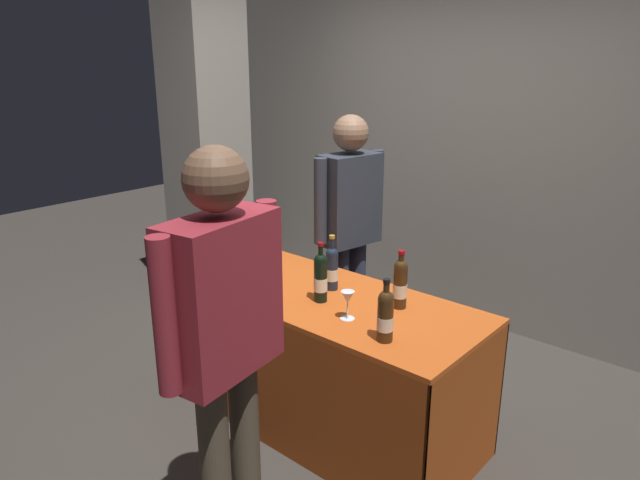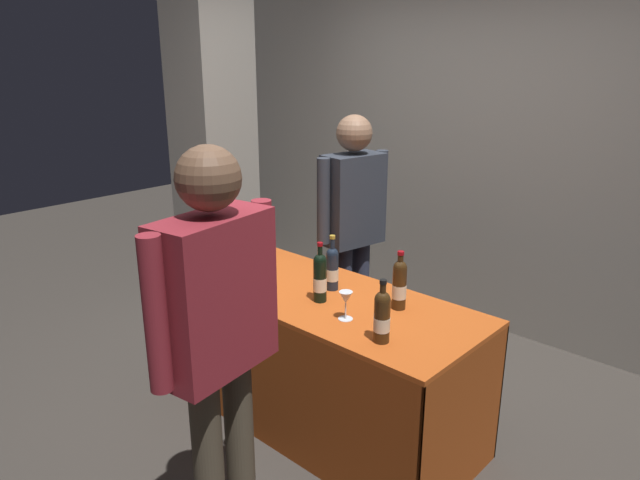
{
  "view_description": "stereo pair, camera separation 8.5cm",
  "coord_description": "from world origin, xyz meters",
  "px_view_note": "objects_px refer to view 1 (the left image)",
  "views": [
    {
      "loc": [
        1.89,
        -2.17,
        2.0
      ],
      "look_at": [
        0.0,
        0.0,
        1.08
      ],
      "focal_mm": 32.75,
      "sensor_mm": 36.0,
      "label": 1
    },
    {
      "loc": [
        1.95,
        -2.11,
        2.0
      ],
      "look_at": [
        0.0,
        0.0,
        1.08
      ],
      "focal_mm": 32.75,
      "sensor_mm": 36.0,
      "label": 2
    }
  ],
  "objects_px": {
    "tasting_table": "(320,334)",
    "taster_foreground_right": "(224,325)",
    "flower_vase": "(258,273)",
    "featured_wine_bottle": "(385,315)",
    "wine_glass_near_vendor": "(348,299)",
    "vendor_presenter": "(349,219)",
    "display_bottle_0": "(237,251)",
    "concrete_pillar": "(204,111)"
  },
  "relations": [
    {
      "from": "featured_wine_bottle",
      "to": "display_bottle_0",
      "type": "bearing_deg",
      "value": 174.01
    },
    {
      "from": "featured_wine_bottle",
      "to": "vendor_presenter",
      "type": "relative_size",
      "value": 0.18
    },
    {
      "from": "tasting_table",
      "to": "flower_vase",
      "type": "xyz_separation_m",
      "value": [
        -0.27,
        -0.19,
        0.34
      ]
    },
    {
      "from": "concrete_pillar",
      "to": "flower_vase",
      "type": "distance_m",
      "value": 1.96
    },
    {
      "from": "display_bottle_0",
      "to": "tasting_table",
      "type": "bearing_deg",
      "value": 9.96
    },
    {
      "from": "featured_wine_bottle",
      "to": "flower_vase",
      "type": "distance_m",
      "value": 0.84
    },
    {
      "from": "featured_wine_bottle",
      "to": "taster_foreground_right",
      "type": "relative_size",
      "value": 0.17
    },
    {
      "from": "display_bottle_0",
      "to": "wine_glass_near_vendor",
      "type": "distance_m",
      "value": 0.85
    },
    {
      "from": "tasting_table",
      "to": "vendor_presenter",
      "type": "xyz_separation_m",
      "value": [
        -0.34,
        0.68,
        0.44
      ]
    },
    {
      "from": "wine_glass_near_vendor",
      "to": "vendor_presenter",
      "type": "xyz_separation_m",
      "value": [
        -0.65,
        0.83,
        0.1
      ]
    },
    {
      "from": "flower_vase",
      "to": "display_bottle_0",
      "type": "bearing_deg",
      "value": 160.43
    },
    {
      "from": "flower_vase",
      "to": "vendor_presenter",
      "type": "height_order",
      "value": "vendor_presenter"
    },
    {
      "from": "concrete_pillar",
      "to": "taster_foreground_right",
      "type": "relative_size",
      "value": 1.83
    },
    {
      "from": "featured_wine_bottle",
      "to": "vendor_presenter",
      "type": "bearing_deg",
      "value": 135.46
    },
    {
      "from": "concrete_pillar",
      "to": "featured_wine_bottle",
      "type": "distance_m",
      "value": 2.68
    },
    {
      "from": "wine_glass_near_vendor",
      "to": "taster_foreground_right",
      "type": "distance_m",
      "value": 0.79
    },
    {
      "from": "vendor_presenter",
      "to": "featured_wine_bottle",
      "type": "bearing_deg",
      "value": 55.63
    },
    {
      "from": "concrete_pillar",
      "to": "vendor_presenter",
      "type": "distance_m",
      "value": 1.62
    },
    {
      "from": "display_bottle_0",
      "to": "flower_vase",
      "type": "height_order",
      "value": "display_bottle_0"
    },
    {
      "from": "concrete_pillar",
      "to": "vendor_presenter",
      "type": "bearing_deg",
      "value": -2.34
    },
    {
      "from": "tasting_table",
      "to": "wine_glass_near_vendor",
      "type": "xyz_separation_m",
      "value": [
        0.3,
        -0.15,
        0.34
      ]
    },
    {
      "from": "tasting_table",
      "to": "wine_glass_near_vendor",
      "type": "height_order",
      "value": "wine_glass_near_vendor"
    },
    {
      "from": "featured_wine_bottle",
      "to": "wine_glass_near_vendor",
      "type": "xyz_separation_m",
      "value": [
        -0.26,
        0.07,
        -0.02
      ]
    },
    {
      "from": "taster_foreground_right",
      "to": "featured_wine_bottle",
      "type": "bearing_deg",
      "value": -27.02
    },
    {
      "from": "concrete_pillar",
      "to": "taster_foreground_right",
      "type": "height_order",
      "value": "concrete_pillar"
    },
    {
      "from": "display_bottle_0",
      "to": "wine_glass_near_vendor",
      "type": "xyz_separation_m",
      "value": [
        0.85,
        -0.05,
        -0.04
      ]
    },
    {
      "from": "featured_wine_bottle",
      "to": "wine_glass_near_vendor",
      "type": "relative_size",
      "value": 2.07
    },
    {
      "from": "featured_wine_bottle",
      "to": "flower_vase",
      "type": "relative_size",
      "value": 0.94
    },
    {
      "from": "display_bottle_0",
      "to": "vendor_presenter",
      "type": "height_order",
      "value": "vendor_presenter"
    },
    {
      "from": "tasting_table",
      "to": "display_bottle_0",
      "type": "relative_size",
      "value": 5.51
    },
    {
      "from": "wine_glass_near_vendor",
      "to": "vendor_presenter",
      "type": "relative_size",
      "value": 0.09
    },
    {
      "from": "display_bottle_0",
      "to": "flower_vase",
      "type": "distance_m",
      "value": 0.29
    },
    {
      "from": "tasting_table",
      "to": "featured_wine_bottle",
      "type": "xyz_separation_m",
      "value": [
        0.57,
        -0.21,
        0.36
      ]
    },
    {
      "from": "wine_glass_near_vendor",
      "to": "taster_foreground_right",
      "type": "xyz_separation_m",
      "value": [
        0.02,
        -0.77,
        0.15
      ]
    },
    {
      "from": "vendor_presenter",
      "to": "taster_foreground_right",
      "type": "relative_size",
      "value": 0.96
    },
    {
      "from": "tasting_table",
      "to": "taster_foreground_right",
      "type": "xyz_separation_m",
      "value": [
        0.33,
        -0.92,
        0.5
      ]
    },
    {
      "from": "taster_foreground_right",
      "to": "display_bottle_0",
      "type": "bearing_deg",
      "value": 38.41
    },
    {
      "from": "tasting_table",
      "to": "featured_wine_bottle",
      "type": "height_order",
      "value": "featured_wine_bottle"
    },
    {
      "from": "wine_glass_near_vendor",
      "to": "taster_foreground_right",
      "type": "relative_size",
      "value": 0.08
    },
    {
      "from": "concrete_pillar",
      "to": "tasting_table",
      "type": "relative_size",
      "value": 1.74
    },
    {
      "from": "concrete_pillar",
      "to": "display_bottle_0",
      "type": "xyz_separation_m",
      "value": [
        1.3,
        -0.84,
        -0.65
      ]
    },
    {
      "from": "vendor_presenter",
      "to": "taster_foreground_right",
      "type": "height_order",
      "value": "taster_foreground_right"
    }
  ]
}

